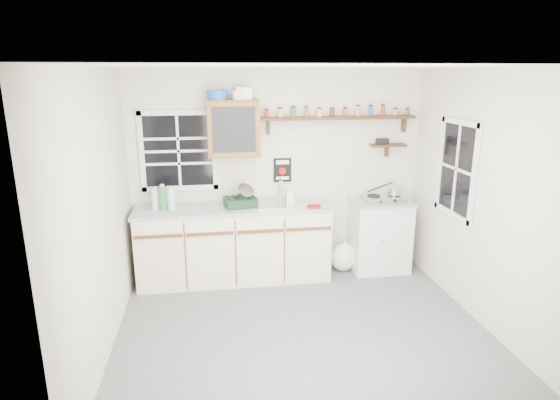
{
  "coord_description": "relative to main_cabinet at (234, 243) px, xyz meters",
  "views": [
    {
      "loc": [
        -0.85,
        -4.03,
        2.46
      ],
      "look_at": [
        -0.14,
        0.55,
        1.18
      ],
      "focal_mm": 30.0,
      "sensor_mm": 36.0,
      "label": 1
    }
  ],
  "objects": [
    {
      "name": "window_right",
      "position": [
        2.37,
        -0.75,
        0.99
      ],
      "size": [
        0.03,
        0.78,
        1.08
      ],
      "color": "black",
      "rests_on": "wall_back"
    },
    {
      "name": "spice_shelf",
      "position": [
        1.3,
        0.21,
        1.47
      ],
      "size": [
        1.91,
        0.18,
        0.35
      ],
      "color": "black",
      "rests_on": "wall_back"
    },
    {
      "name": "saucepan",
      "position": [
        1.99,
        0.01,
        0.57
      ],
      "size": [
        0.38,
        0.24,
        0.17
      ],
      "rotation": [
        0.0,
        0.0,
        -0.45
      ],
      "color": "#AFAFB4",
      "rests_on": "hotplate"
    },
    {
      "name": "soap_bottle",
      "position": [
        0.68,
        0.06,
        0.56
      ],
      "size": [
        0.1,
        0.11,
        0.21
      ],
      "primitive_type": "imported",
      "rotation": [
        0.0,
        0.0,
        0.09
      ],
      "color": "white",
      "rests_on": "main_cabinet"
    },
    {
      "name": "rag",
      "position": [
        0.94,
        -0.18,
        0.47
      ],
      "size": [
        0.16,
        0.14,
        0.02
      ],
      "primitive_type": "cube",
      "rotation": [
        0.0,
        0.0,
        -0.1
      ],
      "color": "maroon",
      "rests_on": "main_cabinet"
    },
    {
      "name": "main_cabinet",
      "position": [
        0.0,
        0.0,
        0.0
      ],
      "size": [
        2.31,
        0.63,
        0.92
      ],
      "color": "beige",
      "rests_on": "floor"
    },
    {
      "name": "upper_cabinet_clutter",
      "position": [
        -0.01,
        0.14,
        1.75
      ],
      "size": [
        0.51,
        0.24,
        0.14
      ],
      "color": "#194EA5",
      "rests_on": "upper_cabinet"
    },
    {
      "name": "window_back",
      "position": [
        -0.62,
        0.29,
        1.09
      ],
      "size": [
        0.93,
        0.03,
        0.98
      ],
      "color": "black",
      "rests_on": "wall_back"
    },
    {
      "name": "sink",
      "position": [
        0.54,
        0.01,
        0.47
      ],
      "size": [
        0.52,
        0.44,
        0.29
      ],
      "color": "#AFAFB4",
      "rests_on": "main_cabinet"
    },
    {
      "name": "upper_cabinet",
      "position": [
        0.03,
        0.14,
        1.36
      ],
      "size": [
        0.6,
        0.32,
        0.65
      ],
      "color": "brown",
      "rests_on": "wall_back"
    },
    {
      "name": "right_cabinet",
      "position": [
        1.83,
        0.03,
        -0.01
      ],
      "size": [
        0.73,
        0.57,
        0.91
      ],
      "color": "silver",
      "rests_on": "floor"
    },
    {
      "name": "trash_bag",
      "position": [
        1.38,
        0.02,
        -0.28
      ],
      "size": [
        0.38,
        0.34,
        0.43
      ],
      "color": "white",
      "rests_on": "floor"
    },
    {
      "name": "warning_sign",
      "position": [
        0.63,
        0.29,
        0.82
      ],
      "size": [
        0.22,
        0.02,
        0.3
      ],
      "color": "black",
      "rests_on": "wall_back"
    },
    {
      "name": "secondary_shelf",
      "position": [
        1.94,
        0.22,
        1.12
      ],
      "size": [
        0.45,
        0.16,
        0.24
      ],
      "color": "black",
      "rests_on": "wall_back"
    },
    {
      "name": "room",
      "position": [
        0.58,
        -1.3,
        0.79
      ],
      "size": [
        3.64,
        3.24,
        2.54
      ],
      "color": "#57575A",
      "rests_on": "ground"
    },
    {
      "name": "dish_rack",
      "position": [
        0.1,
        -0.02,
        0.55
      ],
      "size": [
        0.4,
        0.33,
        0.27
      ],
      "rotation": [
        0.0,
        0.0,
        0.16
      ],
      "color": "black",
      "rests_on": "main_cabinet"
    },
    {
      "name": "hotplate",
      "position": [
        1.86,
        0.01,
        0.48
      ],
      "size": [
        0.55,
        0.33,
        0.08
      ],
      "rotation": [
        0.0,
        0.0,
        0.09
      ],
      "color": "#AFAFB4",
      "rests_on": "right_cabinet"
    },
    {
      "name": "water_bottles",
      "position": [
        -0.8,
        0.01,
        0.59
      ],
      "size": [
        0.27,
        0.12,
        0.3
      ],
      "color": "silver",
      "rests_on": "main_cabinet"
    }
  ]
}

